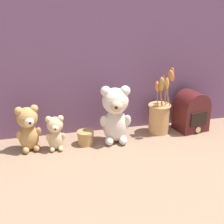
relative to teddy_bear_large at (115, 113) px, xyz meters
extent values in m
plane|color=#8E7056|center=(-0.01, -0.01, -0.15)|extent=(4.00, 4.00, 0.00)
cube|color=#704C70|center=(-0.01, 0.16, 0.19)|extent=(1.47, 0.02, 0.69)
ellipsoid|color=beige|center=(0.00, 0.00, -0.07)|extent=(0.14, 0.12, 0.17)
sphere|color=beige|center=(0.00, 0.00, 0.06)|extent=(0.13, 0.13, 0.13)
sphere|color=#D1B289|center=(-0.01, -0.04, 0.05)|extent=(0.06, 0.06, 0.06)
sphere|color=black|center=(-0.01, -0.07, 0.06)|extent=(0.02, 0.02, 0.02)
sphere|color=beige|center=(0.05, 0.00, 0.11)|extent=(0.05, 0.05, 0.05)
sphere|color=beige|center=(-0.05, 0.01, 0.11)|extent=(0.05, 0.05, 0.05)
ellipsoid|color=beige|center=(0.06, -0.01, -0.04)|extent=(0.04, 0.06, 0.08)
ellipsoid|color=beige|center=(-0.06, 0.00, -0.04)|extent=(0.04, 0.06, 0.08)
ellipsoid|color=beige|center=(0.03, -0.04, -0.13)|extent=(0.05, 0.07, 0.04)
ellipsoid|color=beige|center=(-0.04, -0.03, -0.13)|extent=(0.05, 0.07, 0.04)
ellipsoid|color=tan|center=(-0.42, 0.01, -0.09)|extent=(0.11, 0.09, 0.13)
sphere|color=tan|center=(-0.42, 0.01, 0.01)|extent=(0.10, 0.10, 0.10)
sphere|color=beige|center=(-0.41, -0.03, 0.01)|extent=(0.05, 0.05, 0.05)
sphere|color=black|center=(-0.41, -0.04, 0.01)|extent=(0.01, 0.01, 0.01)
sphere|color=tan|center=(-0.38, 0.02, 0.05)|extent=(0.04, 0.04, 0.04)
sphere|color=tan|center=(-0.45, 0.00, 0.05)|extent=(0.04, 0.04, 0.04)
ellipsoid|color=tan|center=(-0.37, 0.01, -0.06)|extent=(0.04, 0.05, 0.06)
ellipsoid|color=tan|center=(-0.46, -0.01, -0.06)|extent=(0.04, 0.05, 0.06)
ellipsoid|color=tan|center=(-0.39, -0.01, -0.14)|extent=(0.04, 0.06, 0.03)
ellipsoid|color=tan|center=(-0.44, -0.02, -0.14)|extent=(0.04, 0.06, 0.03)
ellipsoid|color=#DBBC84|center=(-0.30, -0.02, -0.10)|extent=(0.08, 0.06, 0.10)
sphere|color=#DBBC84|center=(-0.30, -0.02, -0.02)|extent=(0.08, 0.08, 0.08)
sphere|color=beige|center=(-0.30, -0.04, -0.03)|extent=(0.04, 0.04, 0.04)
sphere|color=black|center=(-0.30, -0.06, -0.03)|extent=(0.01, 0.01, 0.01)
sphere|color=#DBBC84|center=(-0.27, -0.02, 0.01)|extent=(0.03, 0.03, 0.03)
sphere|color=#DBBC84|center=(-0.32, -0.01, 0.01)|extent=(0.03, 0.03, 0.03)
ellipsoid|color=#DBBC84|center=(-0.26, -0.02, -0.08)|extent=(0.02, 0.03, 0.04)
ellipsoid|color=#DBBC84|center=(-0.33, -0.02, -0.08)|extent=(0.02, 0.03, 0.04)
ellipsoid|color=#DBBC84|center=(-0.28, -0.04, -0.14)|extent=(0.03, 0.04, 0.02)
ellipsoid|color=#DBBC84|center=(-0.32, -0.04, -0.14)|extent=(0.03, 0.04, 0.02)
cylinder|color=tan|center=(0.25, 0.05, -0.07)|extent=(0.11, 0.11, 0.16)
torus|color=tan|center=(0.25, 0.05, 0.00)|extent=(0.12, 0.12, 0.01)
cylinder|color=#9E7542|center=(0.27, 0.01, 0.09)|extent=(0.06, 0.02, 0.17)
ellipsoid|color=orange|center=(0.28, -0.02, 0.18)|extent=(0.05, 0.04, 0.06)
cylinder|color=#9E7542|center=(0.23, 0.04, 0.06)|extent=(0.01, 0.02, 0.10)
ellipsoid|color=orange|center=(0.23, 0.03, 0.11)|extent=(0.03, 0.04, 0.06)
cylinder|color=#9E7542|center=(0.27, 0.03, 0.07)|extent=(0.02, 0.02, 0.12)
ellipsoid|color=gold|center=(0.27, 0.02, 0.13)|extent=(0.03, 0.03, 0.06)
cylinder|color=#9E7542|center=(0.24, 0.03, 0.06)|extent=(0.02, 0.01, 0.10)
ellipsoid|color=orange|center=(0.24, 0.02, 0.11)|extent=(0.03, 0.03, 0.04)
cylinder|color=#9E7542|center=(0.29, 0.06, 0.09)|extent=(0.01, 0.04, 0.17)
ellipsoid|color=tan|center=(0.31, 0.06, 0.17)|extent=(0.03, 0.04, 0.06)
cylinder|color=#9E7542|center=(0.28, 0.04, 0.09)|extent=(0.02, 0.04, 0.18)
ellipsoid|color=#C65B28|center=(0.30, 0.03, 0.18)|extent=(0.03, 0.03, 0.05)
cylinder|color=#9E7542|center=(0.24, 0.02, 0.07)|extent=(0.02, 0.01, 0.13)
ellipsoid|color=tan|center=(0.24, 0.02, 0.13)|extent=(0.04, 0.03, 0.06)
cube|color=#4C1919|center=(0.43, 0.05, -0.08)|extent=(0.18, 0.16, 0.14)
cylinder|color=#4C1919|center=(0.43, 0.05, -0.01)|extent=(0.18, 0.16, 0.16)
cube|color=black|center=(0.44, -0.02, -0.07)|extent=(0.10, 0.02, 0.08)
cylinder|color=#D6BC7A|center=(0.44, -0.02, -0.13)|extent=(0.03, 0.01, 0.03)
cylinder|color=tan|center=(-0.15, 0.00, -0.12)|extent=(0.08, 0.08, 0.06)
cylinder|color=tan|center=(-0.15, 0.00, -0.09)|extent=(0.08, 0.08, 0.01)
camera|label=1|loc=(-0.38, -1.51, 0.61)|focal=55.00mm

